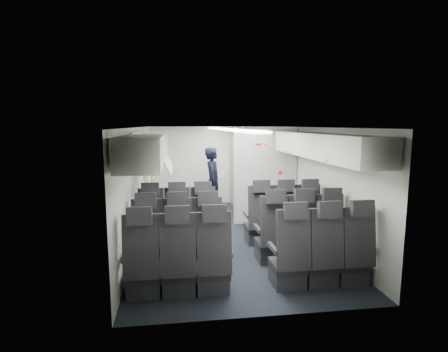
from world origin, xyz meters
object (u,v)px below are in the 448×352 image
object	(u,v)px
flight_attendant	(213,182)
seat_row_front	(231,224)
carry_on_bag	(151,147)
seat_row_mid	(240,239)
seat_row_rear	(252,261)
galley_unit	(247,170)
boarding_door	(148,179)

from	to	relation	value
flight_attendant	seat_row_front	bearing A→B (deg)	-168.16
seat_row_front	carry_on_bag	size ratio (longest dim) A/B	8.85
seat_row_mid	seat_row_rear	bearing A→B (deg)	-90.00
seat_row_mid	galley_unit	world-z (taller)	galley_unit
galley_unit	carry_on_bag	xyz separation A→B (m)	(-2.35, -3.25, 0.88)
boarding_door	flight_attendant	bearing A→B (deg)	1.01
seat_row_front	boarding_door	bearing A→B (deg)	128.16
seat_row_mid	boarding_door	size ratio (longest dim) A/B	1.79
seat_row_rear	boarding_door	size ratio (longest dim) A/B	1.79
carry_on_bag	seat_row_front	bearing A→B (deg)	-10.25
carry_on_bag	galley_unit	bearing A→B (deg)	44.10
seat_row_mid	galley_unit	distance (m)	4.30
galley_unit	flight_attendant	xyz separation A→B (m)	(-1.06, -1.14, -0.11)
seat_row_front	boarding_door	xyz separation A→B (m)	(-1.64, 2.09, 0.55)
flight_attendant	carry_on_bag	bearing A→B (deg)	157.35
boarding_door	carry_on_bag	distance (m)	2.27
seat_row_rear	flight_attendant	bearing A→B (deg)	91.55
galley_unit	carry_on_bag	size ratio (longest dim) A/B	5.05
seat_row_rear	seat_row_front	bearing A→B (deg)	90.00
seat_row_rear	carry_on_bag	distance (m)	2.69
seat_row_rear	galley_unit	size ratio (longest dim) A/B	1.75
galley_unit	carry_on_bag	bearing A→B (deg)	-125.93
seat_row_rear	boarding_door	world-z (taller)	boarding_door
flight_attendant	seat_row_mid	bearing A→B (deg)	-169.01
seat_row_front	carry_on_bag	world-z (taller)	carry_on_bag
seat_row_front	galley_unit	size ratio (longest dim) A/B	1.75
seat_row_rear	carry_on_bag	size ratio (longest dim) A/B	8.85
seat_row_front	seat_row_rear	xyz separation A→B (m)	(0.00, -1.80, 0.00)
flight_attendant	carry_on_bag	size ratio (longest dim) A/B	4.45
seat_row_rear	galley_unit	xyz separation A→B (m)	(0.95, 5.05, 0.55)
galley_unit	flight_attendant	size ratio (longest dim) A/B	1.14
seat_row_front	carry_on_bag	bearing A→B (deg)	179.73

